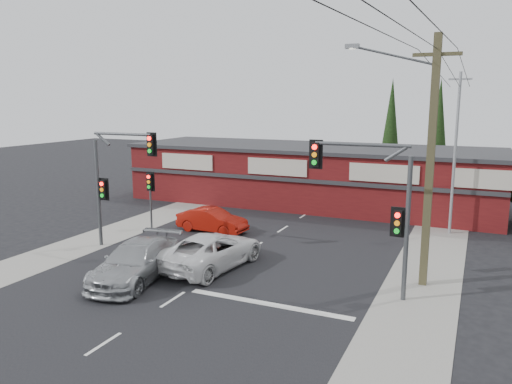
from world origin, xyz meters
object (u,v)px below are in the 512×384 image
at_px(silver_suv, 136,262).
at_px(utility_pole, 427,154).
at_px(shop_building, 310,174).
at_px(white_suv, 212,250).
at_px(red_sedan, 212,220).

distance_m(silver_suv, utility_pole, 12.68).
bearing_deg(utility_pole, shop_building, 123.76).
xyz_separation_m(white_suv, silver_suv, (-2.11, -2.76, 0.01)).
distance_m(white_suv, red_sedan, 6.20).
xyz_separation_m(shop_building, utility_pole, (9.36, -14.00, 3.26)).
relative_size(white_suv, silver_suv, 1.03).
relative_size(white_suv, red_sedan, 1.37).
relative_size(shop_building, utility_pole, 2.73).
relative_size(white_suv, utility_pole, 0.57).
bearing_deg(utility_pole, red_sedan, 162.33).
bearing_deg(silver_suv, red_sedan, 87.74).
distance_m(white_suv, shop_building, 15.69).
bearing_deg(shop_building, utility_pole, -56.24).
relative_size(red_sedan, shop_building, 0.15).
relative_size(silver_suv, shop_building, 0.20).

